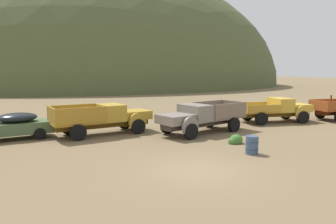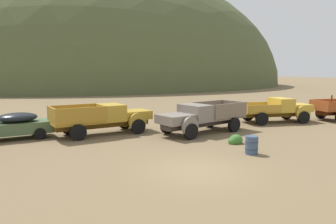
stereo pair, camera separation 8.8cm
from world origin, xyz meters
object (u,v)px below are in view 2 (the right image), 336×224
(truck_mustard, at_px, (109,118))
(oil_drum_by_truck, at_px, (252,145))
(car_weathered_green, at_px, (11,126))
(truck_primer_gray, at_px, (197,118))
(truck_faded_yellow, at_px, (280,109))

(truck_mustard, xyz_separation_m, oil_drum_by_truck, (4.82, -8.07, -0.57))
(car_weathered_green, xyz_separation_m, oil_drum_by_truck, (10.53, -8.88, -0.37))
(car_weathered_green, distance_m, oil_drum_by_truck, 13.78)
(car_weathered_green, bearing_deg, truck_primer_gray, 158.82)
(truck_mustard, distance_m, truck_primer_gray, 5.68)
(truck_mustard, bearing_deg, oil_drum_by_truck, -64.51)
(truck_mustard, bearing_deg, truck_faded_yellow, -10.85)
(truck_primer_gray, bearing_deg, oil_drum_by_truck, 74.73)
(truck_primer_gray, height_order, oil_drum_by_truck, truck_primer_gray)
(truck_mustard, height_order, oil_drum_by_truck, truck_mustard)
(truck_mustard, height_order, truck_primer_gray, same)
(truck_primer_gray, relative_size, oil_drum_by_truck, 7.44)
(truck_mustard, xyz_separation_m, truck_faded_yellow, (13.42, -1.29, -0.03))
(truck_primer_gray, bearing_deg, truck_mustard, -38.01)
(car_weathered_green, relative_size, oil_drum_by_truck, 5.29)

